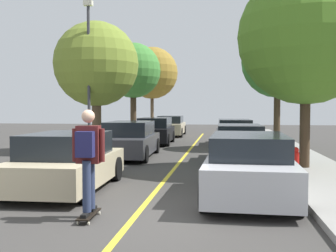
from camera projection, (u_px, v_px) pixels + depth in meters
The scene contains 18 objects.
ground at pixel (135, 217), 7.31m from camera, with size 80.00×80.00×0.00m, color #3D3A38.
center_line at pixel (166, 178), 11.27m from camera, with size 0.12×39.20×0.01m, color gold.
parked_car_left_nearest at pixel (67, 162), 9.71m from camera, with size 2.02×4.07×1.37m.
parked_car_left_near at pixel (130, 140), 16.08m from camera, with size 2.09×4.64×1.42m.
parked_car_left_far at pixel (155, 131), 21.96m from camera, with size 1.96×4.14×1.42m.
parked_car_left_farthest at pixel (171, 126), 28.38m from camera, with size 2.01×4.74×1.39m.
parked_car_right_nearest at pixel (249, 166), 8.96m from camera, with size 2.01×4.42×1.38m.
parked_car_right_near at pixel (239, 144), 14.64m from camera, with size 1.88×4.15×1.36m.
parked_car_right_far at pixel (235, 132), 21.40m from camera, with size 2.05×4.17×1.35m.
street_tree_left_nearest at pixel (96, 65), 17.93m from camera, with size 3.74×3.74×5.62m.
street_tree_left_near at pixel (133, 71), 25.19m from camera, with size 3.42×3.42×5.84m.
street_tree_left_far at pixel (152, 73), 31.73m from camera, with size 4.04×4.04×6.56m.
street_tree_right_nearest at pixel (306, 37), 12.30m from camera, with size 4.13×4.13×6.05m.
street_tree_right_near at pixel (278, 62), 18.94m from camera, with size 3.35×3.35×5.64m.
fire_hydrant at pixel (296, 159), 11.65m from camera, with size 0.20×0.20×0.70m.
streetlamp at pixel (89, 67), 16.46m from camera, with size 0.36×0.24×6.14m.
skateboard at pixel (89, 214), 7.16m from camera, with size 0.25×0.85×0.10m.
skateboarder at pixel (88, 155), 7.07m from camera, with size 0.58×0.70×1.83m.
Camera 1 is at (1.59, -7.08, 1.97)m, focal length 43.42 mm.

